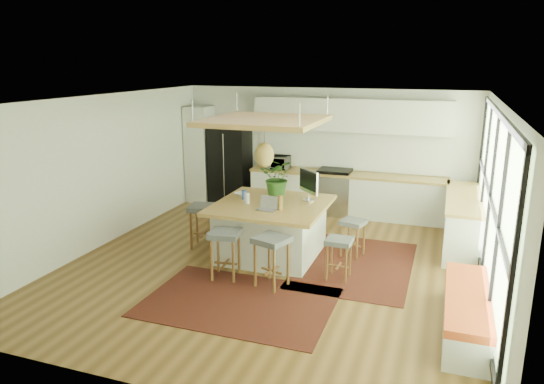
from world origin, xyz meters
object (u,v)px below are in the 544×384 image
at_px(island, 271,230).
at_px(stool_near_left, 225,256).
at_px(stool_near_right, 272,264).
at_px(stool_right_front, 339,257).
at_px(stool_left_side, 203,228).
at_px(fridge, 230,164).
at_px(island_plant, 278,181).
at_px(stool_right_back, 353,236).
at_px(monitor, 309,186).
at_px(microwave, 277,161).
at_px(laptop, 267,203).

relative_size(island, stool_near_left, 2.44).
distance_m(stool_near_right, stool_right_front, 1.06).
height_order(stool_near_right, stool_left_side, stool_left_side).
bearing_deg(fridge, island_plant, -49.29).
bearing_deg(stool_near_left, island, 72.41).
xyz_separation_m(island, stool_right_back, (1.33, 0.42, -0.11)).
bearing_deg(stool_near_left, island_plant, 79.69).
xyz_separation_m(monitor, microwave, (-1.37, 2.35, -0.08)).
distance_m(island, laptop, 0.71).
bearing_deg(stool_near_right, stool_right_back, 60.09).
relative_size(fridge, stool_right_front, 2.73).
xyz_separation_m(stool_near_left, stool_right_front, (1.65, 0.54, 0.00)).
distance_m(island, island_plant, 0.90).
xyz_separation_m(stool_near_left, island_plant, (0.30, 1.64, 0.84)).
distance_m(island, stool_near_right, 1.24).
distance_m(stool_left_side, island_plant, 1.59).
relative_size(stool_right_front, stool_right_back, 1.01).
distance_m(stool_near_right, monitor, 1.78).
distance_m(stool_right_back, stool_left_side, 2.66).
xyz_separation_m(stool_left_side, monitor, (1.83, 0.42, 0.83)).
height_order(microwave, island_plant, island_plant).
height_order(monitor, island_plant, monitor).
bearing_deg(stool_near_right, stool_near_left, 176.47).
height_order(island, stool_near_left, island).
bearing_deg(microwave, stool_near_right, -74.16).
height_order(stool_right_back, laptop, laptop).
distance_m(stool_right_front, microwave, 4.02).
xyz_separation_m(stool_right_back, stool_left_side, (-2.62, -0.44, 0.00)).
bearing_deg(stool_right_front, stool_near_right, -146.26).
relative_size(fridge, island_plant, 2.67).
height_order(fridge, stool_right_front, fridge).
distance_m(island, stool_left_side, 1.29).
relative_size(stool_near_left, stool_left_side, 0.98).
height_order(island, stool_near_right, island).
distance_m(stool_right_back, laptop, 1.66).
height_order(stool_near_left, laptop, laptop).
bearing_deg(island_plant, stool_near_left, -100.31).
height_order(island, stool_right_front, island).
xyz_separation_m(stool_near_left, microwave, (-0.48, 3.87, 0.75)).
bearing_deg(stool_right_back, stool_right_front, -91.70).
xyz_separation_m(monitor, island_plant, (-0.59, 0.12, 0.00)).
xyz_separation_m(stool_near_left, monitor, (0.89, 1.52, 0.83)).
relative_size(fridge, stool_right_back, 2.75).
distance_m(stool_left_side, monitor, 2.05).
relative_size(stool_right_front, monitor, 1.09).
xyz_separation_m(stool_near_right, island_plant, (-0.47, 1.68, 0.84)).
bearing_deg(stool_right_back, stool_near_left, -137.62).
bearing_deg(monitor, island, -98.43).
height_order(fridge, stool_near_left, fridge).
xyz_separation_m(fridge, microwave, (1.18, -0.07, 0.18)).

